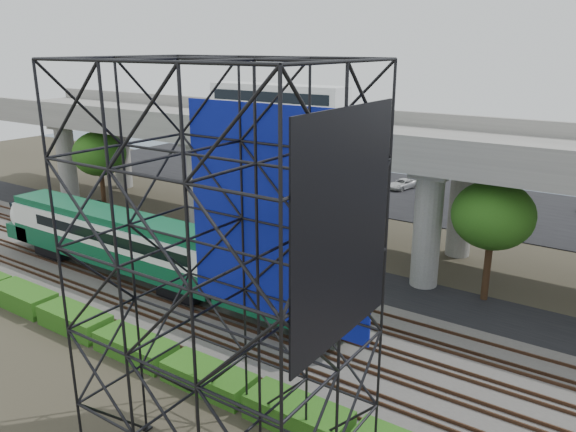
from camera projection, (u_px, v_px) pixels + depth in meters
The scene contains 13 objects.
ground at pixel (181, 318), 32.96m from camera, with size 140.00×140.00×0.00m, color #474233.
ballast_bed at pixel (204, 304), 34.51m from camera, with size 90.00×12.00×0.20m, color slate.
service_road at pixel (283, 263), 41.25m from camera, with size 90.00×5.00×0.08m, color black.
parking_lot at pixel (408, 195), 59.84m from camera, with size 90.00×18.00×0.08m, color black.
harbor_water at pixel (471, 161), 77.25m from camera, with size 140.00×40.00×0.03m, color #3E5567.
rail_tracks at pixel (204, 302), 34.46m from camera, with size 90.00×9.52×0.16m.
commuter_train at pixel (136, 243), 36.88m from camera, with size 29.30×3.06×4.30m.
overpass at pixel (320, 142), 43.38m from camera, with size 80.00×12.00×12.40m.
scaffold_tower at pixel (223, 291), 18.89m from camera, with size 9.36×6.36×15.00m.
hedge_strip at pixel (136, 346), 28.86m from camera, with size 34.60×1.80×1.20m.
trees at pixel (275, 168), 46.62m from camera, with size 40.94×16.94×7.69m.
suv at pixel (96, 210), 51.57m from camera, with size 2.58×5.60×1.56m, color black.
parked_cars at pixel (429, 193), 58.23m from camera, with size 36.58×9.54×1.30m.
Camera 1 is at (21.91, -21.08, 15.41)m, focal length 35.00 mm.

